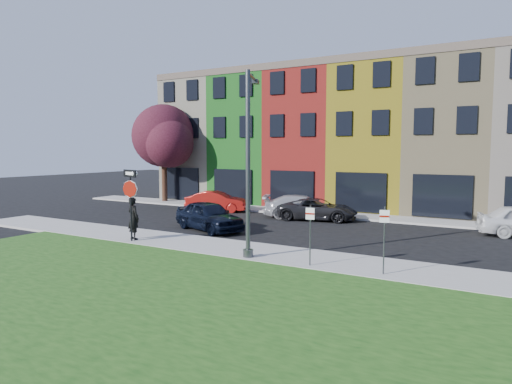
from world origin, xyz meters
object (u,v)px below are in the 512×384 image
Objects in this scene: stop_sign at (130,191)px; man at (133,218)px; street_lamp at (249,164)px; sedan_near at (209,216)px.

stop_sign reaches higher than man.
sedan_near is at bearing 117.37° from street_lamp.
man is 6.86m from street_lamp.
stop_sign is 4.96m from sedan_near.
stop_sign is at bearing 159.77° from street_lamp.
man is 4.42m from sedan_near.
stop_sign is 0.46× the size of street_lamp.
stop_sign is 1.65× the size of man.
sedan_near is at bearing -90.99° from man.
stop_sign is 6.30m from street_lamp.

